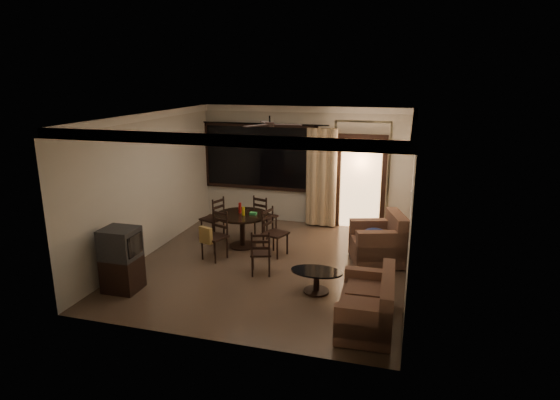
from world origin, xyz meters
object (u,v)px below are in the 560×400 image
(dining_chair_east, at_px, (275,241))
(tv_cabinet, at_px, (121,259))
(dining_table, at_px, (242,221))
(dining_chair_north, at_px, (265,224))
(dining_chair_west, at_px, (213,226))
(dining_chair_south, at_px, (214,244))
(sofa, at_px, (370,306))
(armchair, at_px, (380,243))
(side_chair, at_px, (261,261))
(coffee_table, at_px, (316,278))

(dining_chair_east, relative_size, tv_cabinet, 0.88)
(dining_table, distance_m, dining_chair_north, 0.83)
(dining_chair_west, relative_size, tv_cabinet, 0.88)
(dining_chair_south, height_order, sofa, dining_chair_south)
(dining_chair_west, relative_size, dining_chair_south, 1.00)
(dining_chair_north, height_order, armchair, armchair)
(dining_chair_west, bearing_deg, dining_chair_north, 133.24)
(side_chair, bearing_deg, dining_chair_west, -60.43)
(tv_cabinet, relative_size, coffee_table, 1.25)
(dining_chair_east, distance_m, dining_chair_north, 1.15)
(dining_table, xyz_separation_m, tv_cabinet, (-1.20, -2.49, -0.01))
(sofa, bearing_deg, dining_chair_east, 130.90)
(dining_table, xyz_separation_m, dining_chair_west, (-0.79, 0.28, -0.27))
(dining_chair_west, xyz_separation_m, dining_chair_north, (1.05, 0.46, 0.00))
(tv_cabinet, distance_m, coffee_table, 3.24)
(dining_chair_west, relative_size, dining_chair_east, 1.00)
(dining_table, distance_m, tv_cabinet, 2.76)
(dining_chair_north, distance_m, armchair, 2.70)
(dining_chair_west, xyz_separation_m, side_chair, (1.60, -1.51, -0.03))
(coffee_table, bearing_deg, sofa, -41.53)
(dining_chair_south, relative_size, side_chair, 1.12)
(dining_chair_west, distance_m, dining_chair_south, 1.20)
(armchair, bearing_deg, dining_chair_east, 168.29)
(tv_cabinet, height_order, side_chair, tv_cabinet)
(dining_chair_north, relative_size, side_chair, 1.12)
(tv_cabinet, bearing_deg, sofa, -1.23)
(dining_chair_east, height_order, coffee_table, dining_chair_east)
(sofa, bearing_deg, dining_table, 136.73)
(dining_chair_east, relative_size, dining_chair_north, 1.00)
(dining_chair_east, height_order, armchair, armchair)
(dining_table, distance_m, side_chair, 1.51)
(dining_chair_south, bearing_deg, side_chair, -1.77)
(dining_chair_east, height_order, tv_cabinet, tv_cabinet)
(dining_chair_north, bearing_deg, armchair, -178.21)
(tv_cabinet, bearing_deg, dining_chair_west, 80.79)
(sofa, distance_m, side_chair, 2.43)
(dining_chair_west, relative_size, armchair, 0.81)
(dining_chair_west, xyz_separation_m, dining_chair_south, (0.50, -1.09, 0.02))
(dining_table, bearing_deg, armchair, -1.52)
(sofa, height_order, armchair, armchair)
(dining_chair_south, xyz_separation_m, armchair, (3.12, 0.73, 0.08))
(armchair, bearing_deg, dining_chair_north, 145.01)
(dining_table, relative_size, dining_chair_west, 1.18)
(dining_chair_south, distance_m, sofa, 3.59)
(dining_chair_south, distance_m, tv_cabinet, 1.93)
(dining_chair_west, height_order, tv_cabinet, tv_cabinet)
(dining_chair_west, distance_m, armchair, 3.64)
(sofa, relative_size, side_chair, 1.70)
(dining_table, bearing_deg, dining_chair_south, -109.51)
(dining_chair_south, bearing_deg, sofa, -9.10)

